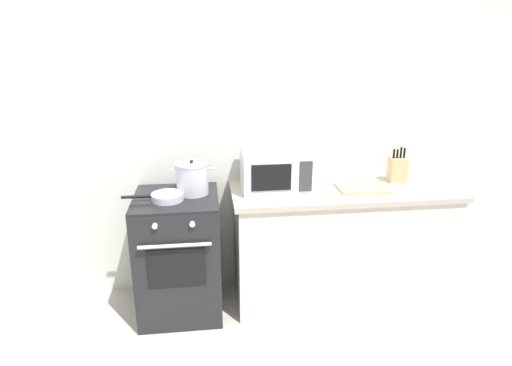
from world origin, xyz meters
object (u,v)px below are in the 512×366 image
Objects in this scene: stove at (179,255)px; microwave at (276,170)px; knife_block at (397,169)px; stock_pot at (192,178)px; frying_pan at (166,197)px; cutting_board at (362,188)px.

stove is 1.84× the size of microwave.
stove is 3.33× the size of knife_block.
microwave is 1.81× the size of knife_block.
stock_pot is 0.76× the size of frying_pan.
microwave is at bearing 1.70° from stock_pot.
frying_pan is 0.81m from microwave.
stock_pot is 0.61m from microwave.
knife_block is (0.33, 0.14, 0.09)m from cutting_board.
cutting_board is (1.43, 0.06, -0.02)m from frying_pan.
stock_pot is at bearing 26.58° from stove.
knife_block reaches higher than cutting_board.
cutting_board is at bearing 2.47° from frying_pan.
cutting_board is (1.37, 0.00, 0.47)m from stove.
knife_block is at bearing 6.52° from frying_pan.
knife_block is (1.59, 0.08, -0.01)m from stock_pot.
frying_pan is at bearing -169.98° from microwave.
stock_pot is 0.64× the size of microwave.
stove is 0.96m from microwave.
stock_pot is 1.15× the size of knife_block.
frying_pan is (-0.06, -0.06, 0.48)m from stove.
stock_pot is at bearing 177.26° from cutting_board.
cutting_board is at bearing -157.27° from knife_block.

